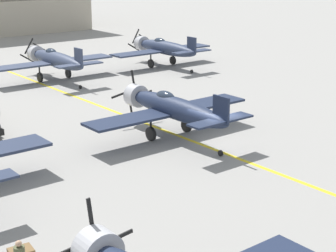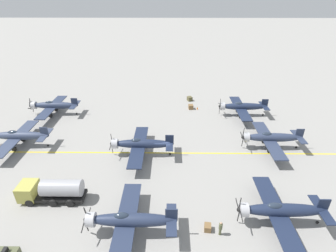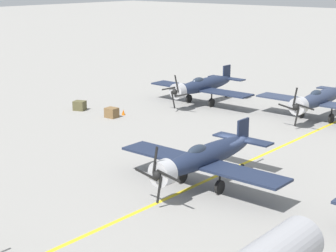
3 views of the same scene
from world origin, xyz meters
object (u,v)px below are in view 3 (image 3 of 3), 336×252
supply_crate_outboard (112,113)px  airplane_near_center (319,99)px  airplane_mid_center (204,157)px  airplane_near_right (202,86)px  supply_crate_mid_lane (80,106)px  traffic_cone (123,112)px

supply_crate_outboard → airplane_near_center: bearing=-142.4°
airplane_mid_center → airplane_near_center: bearing=-95.4°
airplane_near_right → supply_crate_mid_lane: airplane_near_right is taller
traffic_cone → airplane_near_center: bearing=-145.6°
airplane_near_right → traffic_cone: 9.47m
airplane_near_center → airplane_near_right: bearing=-9.8°
airplane_near_center → airplane_near_right: 12.50m
airplane_near_right → traffic_cone: (3.03, 8.80, -1.74)m
airplane_near_center → airplane_mid_center: 21.15m
traffic_cone → airplane_mid_center: bearing=149.2°
airplane_mid_center → supply_crate_mid_lane: (22.44, -9.11, -1.54)m
airplane_near_right → airplane_mid_center: size_ratio=1.00×
airplane_mid_center → supply_crate_mid_lane: size_ratio=10.52×
supply_crate_mid_lane → supply_crate_outboard: 4.68m
supply_crate_mid_lane → traffic_cone: supply_crate_mid_lane is taller
supply_crate_outboard → traffic_cone: bearing=-96.6°
airplane_near_right → supply_crate_mid_lane: bearing=62.2°
airplane_mid_center → supply_crate_outboard: airplane_mid_center is taller
airplane_near_center → traffic_cone: airplane_near_center is taller
airplane_mid_center → supply_crate_outboard: 20.01m
airplane_mid_center → traffic_cone: bearing=-42.2°
traffic_cone → supply_crate_outboard: bearing=83.4°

